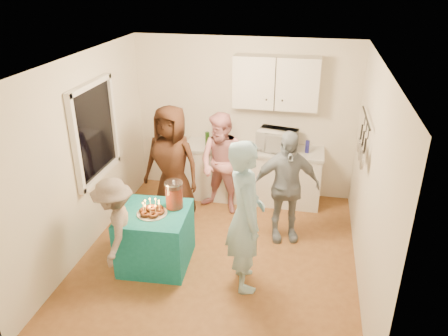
% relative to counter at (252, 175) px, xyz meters
% --- Properties ---
extents(floor, '(4.00, 4.00, 0.00)m').
position_rel_counter_xyz_m(floor, '(-0.20, -1.70, -0.43)').
color(floor, brown).
rests_on(floor, ground).
extents(ceiling, '(4.00, 4.00, 0.00)m').
position_rel_counter_xyz_m(ceiling, '(-0.20, -1.70, 2.17)').
color(ceiling, white).
rests_on(ceiling, floor).
extents(back_wall, '(3.60, 3.60, 0.00)m').
position_rel_counter_xyz_m(back_wall, '(-0.20, 0.30, 0.87)').
color(back_wall, silver).
rests_on(back_wall, floor).
extents(left_wall, '(4.00, 4.00, 0.00)m').
position_rel_counter_xyz_m(left_wall, '(-2.00, -1.70, 0.87)').
color(left_wall, silver).
rests_on(left_wall, floor).
extents(right_wall, '(4.00, 4.00, 0.00)m').
position_rel_counter_xyz_m(right_wall, '(1.60, -1.70, 0.87)').
color(right_wall, silver).
rests_on(right_wall, floor).
extents(window_night, '(0.04, 1.00, 1.20)m').
position_rel_counter_xyz_m(window_night, '(-1.97, -1.40, 1.12)').
color(window_night, black).
rests_on(window_night, left_wall).
extents(counter, '(2.20, 0.58, 0.86)m').
position_rel_counter_xyz_m(counter, '(0.00, 0.00, 0.00)').
color(counter, white).
rests_on(counter, floor).
extents(countertop, '(2.24, 0.62, 0.05)m').
position_rel_counter_xyz_m(countertop, '(0.00, -0.00, 0.46)').
color(countertop, beige).
rests_on(countertop, counter).
extents(upper_cabinet, '(1.30, 0.30, 0.80)m').
position_rel_counter_xyz_m(upper_cabinet, '(0.30, 0.15, 1.52)').
color(upper_cabinet, white).
rests_on(upper_cabinet, back_wall).
extents(pot_rack, '(0.12, 1.00, 0.60)m').
position_rel_counter_xyz_m(pot_rack, '(1.52, -1.00, 1.17)').
color(pot_rack, black).
rests_on(pot_rack, right_wall).
extents(microwave, '(0.66, 0.52, 0.33)m').
position_rel_counter_xyz_m(microwave, '(0.37, 0.00, 0.64)').
color(microwave, white).
rests_on(microwave, countertop).
extents(party_table, '(0.90, 0.90, 0.76)m').
position_rel_counter_xyz_m(party_table, '(-0.97, -2.00, -0.05)').
color(party_table, '#127479').
rests_on(party_table, floor).
extents(donut_cake, '(0.38, 0.38, 0.18)m').
position_rel_counter_xyz_m(donut_cake, '(-0.97, -2.03, 0.42)').
color(donut_cake, '#381C0C').
rests_on(donut_cake, party_table).
extents(punch_jar, '(0.22, 0.22, 0.34)m').
position_rel_counter_xyz_m(punch_jar, '(-0.75, -1.82, 0.50)').
color(punch_jar, red).
rests_on(punch_jar, party_table).
extents(man_birthday, '(0.65, 0.80, 1.88)m').
position_rel_counter_xyz_m(man_birthday, '(0.22, -2.16, 0.51)').
color(man_birthday, '#97C6DD').
rests_on(man_birthday, floor).
extents(woman_back_left, '(0.96, 0.71, 1.79)m').
position_rel_counter_xyz_m(woman_back_left, '(-1.10, -0.82, 0.46)').
color(woman_back_left, '#522B17').
rests_on(woman_back_left, floor).
extents(woman_back_center, '(0.94, 0.83, 1.61)m').
position_rel_counter_xyz_m(woman_back_center, '(-0.40, -0.48, 0.37)').
color(woman_back_center, '#D97187').
rests_on(woman_back_center, floor).
extents(woman_back_right, '(1.02, 0.63, 1.62)m').
position_rel_counter_xyz_m(woman_back_right, '(0.60, -1.06, 0.38)').
color(woman_back_right, '#0F2033').
rests_on(woman_back_right, floor).
extents(child_near_left, '(0.72, 0.97, 1.33)m').
position_rel_counter_xyz_m(child_near_left, '(-1.34, -2.32, 0.23)').
color(child_near_left, '#655851').
rests_on(child_near_left, floor).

